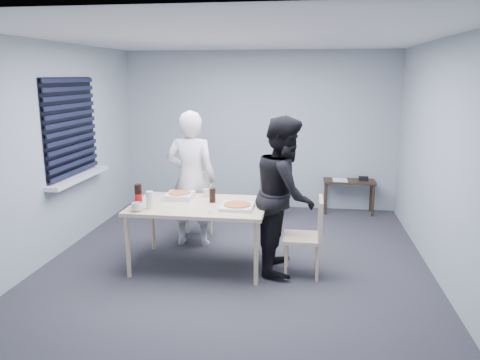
% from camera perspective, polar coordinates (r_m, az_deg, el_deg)
% --- Properties ---
extents(room, '(5.00, 5.00, 5.00)m').
position_cam_1_polar(room, '(6.44, -19.63, 5.17)').
color(room, '#2A2A2E').
rests_on(room, ground).
extents(dining_table, '(1.54, 0.98, 0.75)m').
position_cam_1_polar(dining_table, '(5.42, -5.01, -3.55)').
color(dining_table, beige).
rests_on(dining_table, ground).
extents(chair_far, '(0.42, 0.42, 0.89)m').
position_cam_1_polar(chair_far, '(6.50, -5.22, -2.44)').
color(chair_far, beige).
rests_on(chair_far, ground).
extents(chair_right, '(0.42, 0.42, 0.89)m').
position_cam_1_polar(chair_right, '(5.26, 8.56, -6.18)').
color(chair_right, beige).
rests_on(chair_right, ground).
extents(person_white, '(0.65, 0.42, 1.77)m').
position_cam_1_polar(person_white, '(6.08, -5.96, 0.11)').
color(person_white, silver).
rests_on(person_white, ground).
extents(person_black, '(0.47, 0.86, 1.77)m').
position_cam_1_polar(person_black, '(5.30, 5.49, -1.75)').
color(person_black, black).
rests_on(person_black, ground).
extents(side_table, '(0.82, 0.36, 0.55)m').
position_cam_1_polar(side_table, '(7.76, 13.17, -0.61)').
color(side_table, '#342416').
rests_on(side_table, ground).
extents(stool, '(0.32, 0.32, 0.45)m').
position_cam_1_polar(stool, '(7.29, 3.64, -2.16)').
color(stool, black).
rests_on(stool, ground).
extents(backpack, '(0.30, 0.22, 0.42)m').
position_cam_1_polar(backpack, '(7.21, 3.67, 0.24)').
color(backpack, slate).
rests_on(backpack, stool).
extents(pizza_box_a, '(0.31, 0.31, 0.08)m').
position_cam_1_polar(pizza_box_a, '(5.66, -7.34, -1.89)').
color(pizza_box_a, silver).
rests_on(pizza_box_a, dining_table).
extents(pizza_box_b, '(0.36, 0.36, 0.05)m').
position_cam_1_polar(pizza_box_b, '(5.21, -0.35, -3.21)').
color(pizza_box_b, silver).
rests_on(pizza_box_b, dining_table).
extents(mug_a, '(0.17, 0.17, 0.10)m').
position_cam_1_polar(mug_a, '(5.21, -12.45, -3.22)').
color(mug_a, silver).
rests_on(mug_a, dining_table).
extents(mug_b, '(0.10, 0.10, 0.09)m').
position_cam_1_polar(mug_b, '(5.72, -4.06, -1.55)').
color(mug_b, silver).
rests_on(mug_b, dining_table).
extents(cola_glass, '(0.10, 0.10, 0.17)m').
position_cam_1_polar(cola_glass, '(5.44, -3.38, -1.89)').
color(cola_glass, black).
rests_on(cola_glass, dining_table).
extents(soda_bottle, '(0.08, 0.08, 0.27)m').
position_cam_1_polar(soda_bottle, '(5.32, -12.28, -1.97)').
color(soda_bottle, black).
rests_on(soda_bottle, dining_table).
extents(plastic_cups, '(0.10, 0.10, 0.19)m').
position_cam_1_polar(plastic_cups, '(5.28, -10.95, -2.41)').
color(plastic_cups, silver).
rests_on(plastic_cups, dining_table).
extents(rubber_band, '(0.06, 0.06, 0.00)m').
position_cam_1_polar(rubber_band, '(5.06, -3.64, -3.99)').
color(rubber_band, red).
rests_on(rubber_band, dining_table).
extents(papers, '(0.25, 0.33, 0.01)m').
position_cam_1_polar(papers, '(7.71, 12.10, 0.01)').
color(papers, white).
rests_on(papers, side_table).
extents(black_box, '(0.16, 0.13, 0.06)m').
position_cam_1_polar(black_box, '(7.77, 14.82, 0.17)').
color(black_box, black).
rests_on(black_box, side_table).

